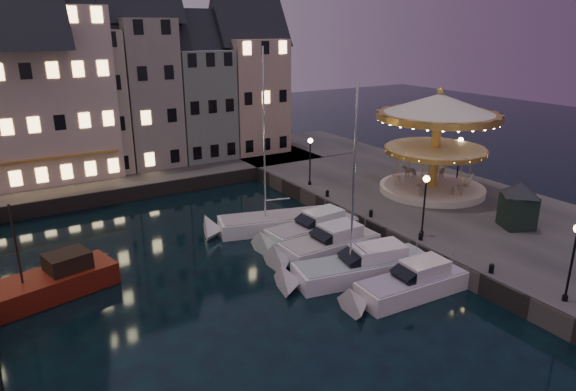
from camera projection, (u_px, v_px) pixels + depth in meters
ground at (344, 286)px, 30.33m from camera, size 160.00×160.00×0.00m
quay_east at (436, 206)px, 41.89m from camera, size 16.00×56.00×1.30m
quay_north at (99, 180)px, 48.88m from camera, size 44.00×12.00×1.30m
quaywall_e at (360, 224)px, 37.95m from camera, size 0.15×44.00×1.30m
quaywall_n at (137, 193)px, 45.00m from camera, size 48.00×0.15×1.30m
streetlamp_a at (574, 252)px, 25.32m from camera, size 0.44×0.44×4.17m
streetlamp_b at (425, 197)px, 33.42m from camera, size 0.44×0.44×4.17m
streetlamp_c at (310, 155)px, 44.37m from camera, size 0.44×0.44×4.17m
streetlamp_d at (459, 154)px, 44.67m from camera, size 0.44×0.44×4.17m
bollard_a at (492, 268)px, 29.03m from camera, size 0.30×0.30×0.57m
bollard_b at (421, 236)px, 33.48m from camera, size 0.30×0.30×0.57m
bollard_c at (371, 213)px, 37.54m from camera, size 0.30×0.30×0.57m
bollard_d at (327, 193)px, 42.00m from camera, size 0.30×0.30×0.57m
townhouse_nb at (12, 102)px, 45.11m from camera, size 6.16×8.00×13.80m
townhouse_nc at (84, 91)px, 47.93m from camera, size 6.82×8.00×14.80m
townhouse_nd at (144, 83)px, 50.61m from camera, size 5.50×8.00×15.80m
townhouse_ne at (197, 94)px, 53.77m from camera, size 6.16×8.00×12.80m
townhouse_nf at (248, 86)px, 56.60m from camera, size 6.82×8.00×13.80m
hotel_corner at (10, 84)px, 44.66m from camera, size 17.60×9.00×16.80m
motorboat_b at (407, 286)px, 28.96m from camera, size 7.81×2.55×2.15m
motorboat_c at (357, 268)px, 31.09m from camera, size 9.61×4.13×12.72m
motorboat_d at (325, 246)px, 34.18m from camera, size 7.84×2.77×2.15m
motorboat_e at (309, 231)px, 36.76m from camera, size 8.26×2.95×2.15m
motorboat_f at (269, 224)px, 38.41m from camera, size 9.62×4.86×12.82m
red_fishing_boat at (47, 285)px, 28.94m from camera, size 8.27×4.47×6.06m
carousel at (438, 125)px, 41.48m from camera, size 9.93×9.93×8.69m
ticket_kiosk at (520, 197)px, 35.04m from camera, size 3.12×3.12×3.65m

